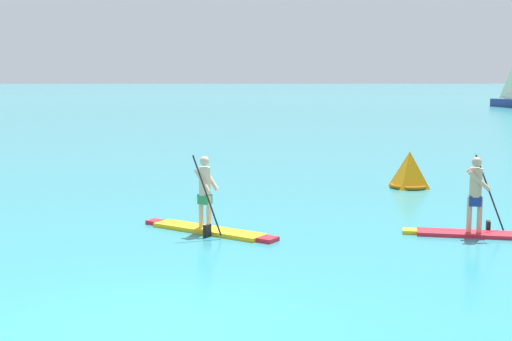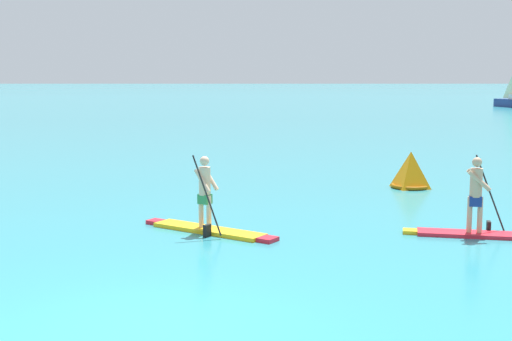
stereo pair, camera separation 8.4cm
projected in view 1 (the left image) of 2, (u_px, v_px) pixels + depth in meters
name	position (u px, v px, depth m)	size (l,w,h in m)	color
ground	(149.00, 337.00, 9.31)	(440.00, 440.00, 0.00)	teal
paddleboarder_mid_center	(208.00, 215.00, 15.39)	(3.10, 2.23, 1.81)	yellow
paddleboarder_far_right	(477.00, 216.00, 15.04)	(3.13, 1.05, 1.80)	red
race_marker_buoy	(409.00, 172.00, 21.36)	(1.32, 1.32, 1.13)	orange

